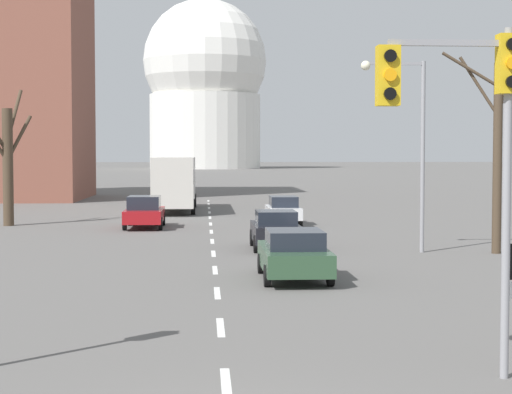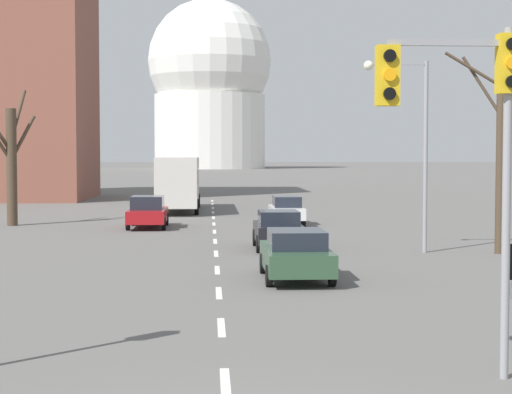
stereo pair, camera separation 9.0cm
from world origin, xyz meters
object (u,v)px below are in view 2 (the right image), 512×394
(sedan_far_left, at_px, (278,229))
(traffic_signal_near_right, at_px, (468,113))
(city_bus, at_px, (179,180))
(street_lamp_right, at_px, (413,132))
(sedan_mid_centre, at_px, (296,254))
(sedan_near_right, at_px, (286,210))
(sedan_near_left, at_px, (148,212))

(sedan_far_left, bearing_deg, traffic_signal_near_right, -85.61)
(city_bus, bearing_deg, street_lamp_right, -68.27)
(sedan_mid_centre, bearing_deg, traffic_signal_near_right, -81.77)
(sedan_mid_centre, xyz_separation_m, city_bus, (-4.49, 30.55, 1.29))
(sedan_mid_centre, relative_size, city_bus, 0.40)
(sedan_near_right, bearing_deg, street_lamp_right, -74.48)
(traffic_signal_near_right, relative_size, sedan_near_right, 1.40)
(sedan_near_left, xyz_separation_m, sedan_near_right, (7.08, 1.41, -0.03))
(sedan_far_left, height_order, city_bus, city_bus)
(sedan_near_left, xyz_separation_m, sedan_mid_centre, (5.60, -18.00, -0.05))
(street_lamp_right, xyz_separation_m, sedan_far_left, (-4.89, 1.40, -3.72))
(sedan_near_left, height_order, sedan_mid_centre, sedan_near_left)
(sedan_near_left, relative_size, city_bus, 0.41)
(sedan_mid_centre, relative_size, sedan_far_left, 1.09)
(city_bus, bearing_deg, sedan_near_right, -61.78)
(traffic_signal_near_right, xyz_separation_m, sedan_near_left, (-7.22, 29.20, -3.53))
(traffic_signal_near_right, height_order, street_lamp_right, street_lamp_right)
(sedan_near_right, bearing_deg, sedan_mid_centre, -94.38)
(sedan_near_left, xyz_separation_m, sedan_far_left, (5.74, -9.93, -0.03))
(sedan_near_left, relative_size, sedan_mid_centre, 1.03)
(sedan_near_left, bearing_deg, traffic_signal_near_right, -76.12)
(traffic_signal_near_right, relative_size, city_bus, 0.53)
(traffic_signal_near_right, height_order, sedan_near_right, traffic_signal_near_right)
(sedan_far_left, bearing_deg, sedan_mid_centre, -90.99)
(sedan_near_left, bearing_deg, street_lamp_right, -46.85)
(city_bus, bearing_deg, sedan_far_left, -78.36)
(sedan_mid_centre, bearing_deg, sedan_near_right, 85.62)
(sedan_near_right, bearing_deg, traffic_signal_near_right, -89.75)
(traffic_signal_near_right, bearing_deg, sedan_mid_centre, 98.23)
(street_lamp_right, distance_m, sedan_far_left, 6.30)
(city_bus, bearing_deg, sedan_near_left, -95.03)
(sedan_mid_centre, height_order, sedan_far_left, sedan_far_left)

